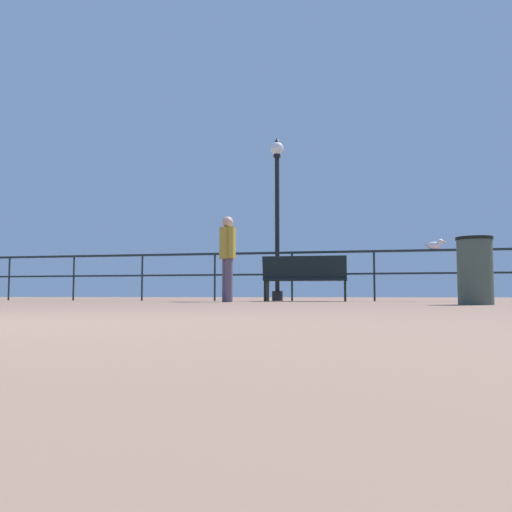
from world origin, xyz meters
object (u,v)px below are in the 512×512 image
(bench_near_left, at_px, (305,277))
(seagull_on_rail, at_px, (435,245))
(person_at_railing, at_px, (227,253))
(lamppost_center, at_px, (277,206))
(trash_bin, at_px, (475,271))

(bench_near_left, xyz_separation_m, seagull_on_rail, (2.64, 0.83, 0.68))
(person_at_railing, bearing_deg, lamppost_center, 77.26)
(lamppost_center, relative_size, seagull_on_rail, 8.45)
(lamppost_center, relative_size, person_at_railing, 2.34)
(person_at_railing, relative_size, trash_bin, 1.77)
(lamppost_center, xyz_separation_m, seagull_on_rail, (3.40, -0.23, -0.98))
(seagull_on_rail, height_order, trash_bin, seagull_on_rail)
(lamppost_center, height_order, person_at_railing, lamppost_center)
(trash_bin, bearing_deg, bench_near_left, 128.79)
(seagull_on_rail, xyz_separation_m, trash_bin, (0.05, -4.18, -0.73))
(seagull_on_rail, bearing_deg, bench_near_left, -162.65)
(lamppost_center, xyz_separation_m, trash_bin, (3.45, -4.41, -1.71))
(person_at_railing, xyz_separation_m, seagull_on_rail, (3.93, 2.11, 0.27))
(bench_near_left, bearing_deg, person_at_railing, -135.02)
(bench_near_left, xyz_separation_m, trash_bin, (2.69, -3.35, -0.05))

